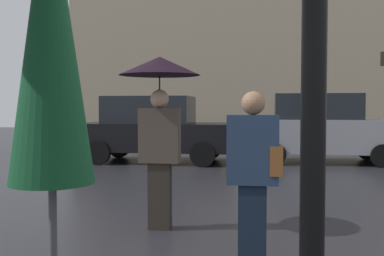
{
  "coord_description": "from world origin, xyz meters",
  "views": [
    {
      "loc": [
        -0.36,
        -2.39,
        1.55
      ],
      "look_at": [
        -1.52,
        5.1,
        1.2
      ],
      "focal_mm": 42.28,
      "sensor_mm": 36.0,
      "label": 1
    }
  ],
  "objects_px": {
    "pedestrian_with_umbrella": "(160,96)",
    "parked_car_right": "(155,129)",
    "folded_patio_umbrella_near": "(50,47)",
    "parked_car_left": "(322,128)",
    "pedestrian_with_bag": "(254,169)"
  },
  "relations": [
    {
      "from": "pedestrian_with_umbrella",
      "to": "pedestrian_with_bag",
      "type": "xyz_separation_m",
      "value": [
        1.21,
        -1.25,
        -0.73
      ]
    },
    {
      "from": "parked_car_left",
      "to": "folded_patio_umbrella_near",
      "type": "bearing_deg",
      "value": -94.35
    },
    {
      "from": "pedestrian_with_bag",
      "to": "parked_car_left",
      "type": "bearing_deg",
      "value": -22.03
    },
    {
      "from": "pedestrian_with_bag",
      "to": "parked_car_left",
      "type": "relative_size",
      "value": 0.41
    },
    {
      "from": "folded_patio_umbrella_near",
      "to": "parked_car_right",
      "type": "distance_m",
      "value": 10.87
    },
    {
      "from": "folded_patio_umbrella_near",
      "to": "parked_car_left",
      "type": "height_order",
      "value": "folded_patio_umbrella_near"
    },
    {
      "from": "pedestrian_with_umbrella",
      "to": "parked_car_right",
      "type": "distance_m",
      "value": 7.16
    },
    {
      "from": "parked_car_right",
      "to": "parked_car_left",
      "type": "bearing_deg",
      "value": 169.61
    },
    {
      "from": "folded_patio_umbrella_near",
      "to": "parked_car_left",
      "type": "bearing_deg",
      "value": 77.07
    },
    {
      "from": "folded_patio_umbrella_near",
      "to": "pedestrian_with_umbrella",
      "type": "relative_size",
      "value": 1.17
    },
    {
      "from": "pedestrian_with_umbrella",
      "to": "parked_car_left",
      "type": "height_order",
      "value": "pedestrian_with_umbrella"
    },
    {
      "from": "folded_patio_umbrella_near",
      "to": "parked_car_right",
      "type": "xyz_separation_m",
      "value": [
        -2.09,
        10.63,
        -0.86
      ]
    },
    {
      "from": "pedestrian_with_umbrella",
      "to": "folded_patio_umbrella_near",
      "type": "bearing_deg",
      "value": -40.1
    },
    {
      "from": "pedestrian_with_umbrella",
      "to": "parked_car_left",
      "type": "bearing_deg",
      "value": 112.76
    },
    {
      "from": "folded_patio_umbrella_near",
      "to": "pedestrian_with_bag",
      "type": "relative_size",
      "value": 1.5
    }
  ]
}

